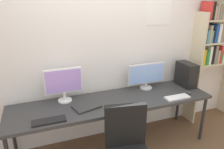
# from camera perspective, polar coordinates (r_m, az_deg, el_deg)

# --- Properties ---
(wall_back) EXTENTS (5.08, 0.11, 2.60)m
(wall_back) POSITION_cam_1_polar(r_m,az_deg,el_deg) (2.99, -2.47, 6.08)
(wall_back) COLOR silver
(wall_back) RESTS_ON ground_plane
(desk) EXTENTS (2.68, 0.68, 0.74)m
(desk) POSITION_cam_1_polar(r_m,az_deg,el_deg) (2.84, 0.35, -7.84)
(desk) COLOR #333333
(desk) RESTS_ON ground_plane
(bookshelf) EXTENTS (0.83, 0.28, 1.99)m
(bookshelf) POSITION_cam_1_polar(r_m,az_deg,el_deg) (3.80, 25.63, 6.70)
(bookshelf) COLOR beige
(bookshelf) RESTS_ON ground_plane
(monitor_left) EXTENTS (0.48, 0.18, 0.45)m
(monitor_left) POSITION_cam_1_polar(r_m,az_deg,el_deg) (2.78, -12.90, -2.29)
(monitor_left) COLOR silver
(monitor_left) RESTS_ON desk
(monitor_right) EXTENTS (0.59, 0.18, 0.38)m
(monitor_right) POSITION_cam_1_polar(r_m,az_deg,el_deg) (3.15, 9.26, -0.14)
(monitor_right) COLOR silver
(monitor_right) RESTS_ON desk
(pc_tower) EXTENTS (0.17, 0.34, 0.36)m
(pc_tower) POSITION_cam_1_polar(r_m,az_deg,el_deg) (3.41, 19.31, 0.04)
(pc_tower) COLOR black
(pc_tower) RESTS_ON desk
(keyboard_left) EXTENTS (0.37, 0.13, 0.02)m
(keyboard_left) POSITION_cam_1_polar(r_m,az_deg,el_deg) (2.47, -16.60, -11.89)
(keyboard_left) COLOR black
(keyboard_left) RESTS_ON desk
(keyboard_center) EXTENTS (0.33, 0.13, 0.02)m
(keyboard_center) POSITION_cam_1_polar(r_m,az_deg,el_deg) (2.63, 2.14, -8.97)
(keyboard_center) COLOR #38383D
(keyboard_center) RESTS_ON desk
(keyboard_right) EXTENTS (0.35, 0.13, 0.02)m
(keyboard_right) POSITION_cam_1_polar(r_m,az_deg,el_deg) (3.01, 17.17, -5.90)
(keyboard_right) COLOR silver
(keyboard_right) RESTS_ON desk
(computer_mouse) EXTENTS (0.06, 0.10, 0.03)m
(computer_mouse) POSITION_cam_1_polar(r_m,az_deg,el_deg) (3.20, 19.91, -4.59)
(computer_mouse) COLOR #38383D
(computer_mouse) RESTS_ON desk
(laptop_closed) EXTENTS (0.37, 0.30, 0.02)m
(laptop_closed) POSITION_cam_1_polar(r_m,az_deg,el_deg) (2.67, -6.80, -8.54)
(laptop_closed) COLOR #2D2D2D
(laptop_closed) RESTS_ON desk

